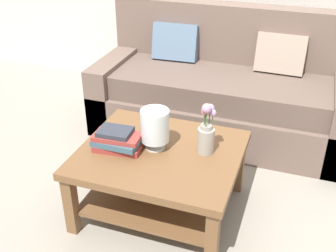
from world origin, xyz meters
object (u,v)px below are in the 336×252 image
object	(u,v)px
couch	(223,92)
flower_pitcher	(206,132)
coffee_table	(160,168)
book_stack_main	(118,140)
glass_hurricane_vase	(155,127)

from	to	relation	value
couch	flower_pitcher	bearing A→B (deg)	-82.99
flower_pitcher	coffee_table	bearing A→B (deg)	-163.26
book_stack_main	coffee_table	bearing A→B (deg)	12.61
book_stack_main	glass_hurricane_vase	world-z (taller)	glass_hurricane_vase
flower_pitcher	couch	bearing A→B (deg)	97.01
coffee_table	flower_pitcher	size ratio (longest dim) A/B	2.89
book_stack_main	flower_pitcher	bearing A→B (deg)	14.77
glass_hurricane_vase	couch	bearing A→B (deg)	81.65
glass_hurricane_vase	flower_pitcher	bearing A→B (deg)	10.38
couch	coffee_table	xyz separation A→B (m)	(-0.14, -1.22, -0.03)
couch	glass_hurricane_vase	distance (m)	1.23
glass_hurricane_vase	flower_pitcher	xyz separation A→B (m)	(0.31, 0.06, -0.01)
book_stack_main	glass_hurricane_vase	bearing A→B (deg)	20.75
couch	coffee_table	bearing A→B (deg)	-96.39
couch	flower_pitcher	distance (m)	1.17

